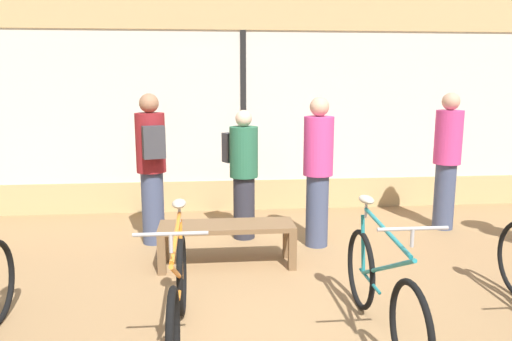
% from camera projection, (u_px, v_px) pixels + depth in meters
% --- Properties ---
extents(ground_plane, '(24.00, 24.00, 0.00)m').
position_uv_depth(ground_plane, '(274.00, 319.00, 4.08)').
color(ground_plane, '#99754C').
extents(shop_back_wall, '(12.00, 0.08, 3.20)m').
position_uv_depth(shop_back_wall, '(243.00, 99.00, 7.17)').
color(shop_back_wall, tan).
rests_on(shop_back_wall, ground_plane).
extents(bicycle_left, '(0.46, 1.71, 1.01)m').
position_uv_depth(bicycle_left, '(178.00, 296.00, 3.63)').
color(bicycle_left, black).
rests_on(bicycle_left, ground_plane).
extents(bicycle_right, '(0.46, 1.74, 1.02)m').
position_uv_depth(bicycle_right, '(381.00, 289.00, 3.73)').
color(bicycle_right, black).
rests_on(bicycle_right, ground_plane).
extents(display_bench, '(1.40, 0.44, 0.45)m').
position_uv_depth(display_bench, '(227.00, 232.00, 5.18)').
color(display_bench, brown).
rests_on(display_bench, ground_plane).
extents(customer_near_rack, '(0.48, 0.48, 1.73)m').
position_uv_depth(customer_near_rack, '(318.00, 169.00, 5.71)').
color(customer_near_rack, '#424C6B').
rests_on(customer_near_rack, ground_plane).
extents(customer_by_window, '(0.37, 0.37, 1.76)m').
position_uv_depth(customer_by_window, '(447.00, 158.00, 6.37)').
color(customer_by_window, '#424C6B').
rests_on(customer_by_window, ground_plane).
extents(customer_mid_floor, '(0.49, 0.56, 1.57)m').
position_uv_depth(customer_mid_floor, '(243.00, 170.00, 6.02)').
color(customer_mid_floor, '#2D2D38').
rests_on(customer_mid_floor, ground_plane).
extents(customer_near_bench, '(0.42, 0.54, 1.77)m').
position_uv_depth(customer_near_bench, '(152.00, 164.00, 5.78)').
color(customer_near_bench, '#424C6B').
rests_on(customer_near_bench, ground_plane).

